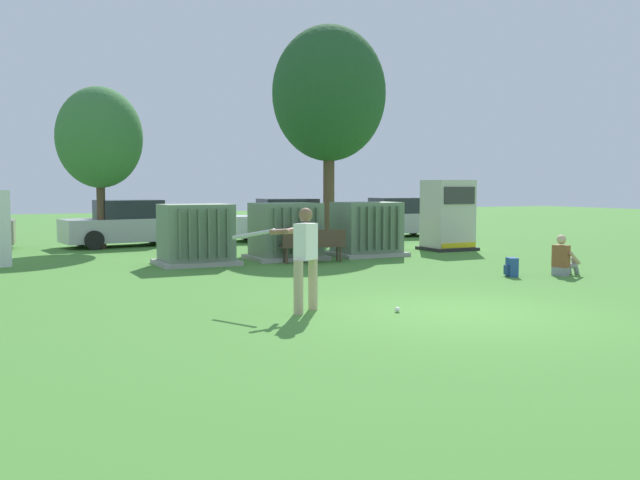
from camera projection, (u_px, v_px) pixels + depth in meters
ground_plane at (462, 313)px, 11.54m from camera, size 96.00×96.00×0.00m
transformer_west at (196, 235)px, 18.62m from camera, size 2.10×1.70×1.62m
transformer_mid_west at (286, 232)px, 19.96m from camera, size 2.10×1.70×1.62m
transformer_mid_east at (367, 230)px, 21.01m from camera, size 2.10×1.70×1.62m
generator_enclosure at (448, 216)px, 22.89m from camera, size 1.60×1.40×2.30m
park_bench at (313, 243)px, 19.06m from camera, size 1.84×0.65×0.92m
batter at (303, 254)px, 11.57m from camera, size 1.15×1.45×1.74m
sports_ball at (397, 310)px, 11.57m from camera, size 0.09×0.09×0.09m
seated_spectator at (563, 259)px, 16.39m from camera, size 0.77×0.62×0.96m
backpack at (511, 267)px, 16.16m from camera, size 0.34×0.37×0.44m
tree_left at (99, 138)px, 23.12m from camera, size 2.83×2.83×5.40m
tree_center_left at (329, 94)px, 25.58m from camera, size 4.18×4.18×7.99m
parked_car_left_of_center at (126, 225)px, 24.40m from camera, size 4.38×2.32×1.62m
parked_car_right_of_center at (285, 221)px, 27.01m from camera, size 4.32×2.16×1.62m
parked_car_rightmost at (396, 218)px, 29.16m from camera, size 4.35×2.23×1.62m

